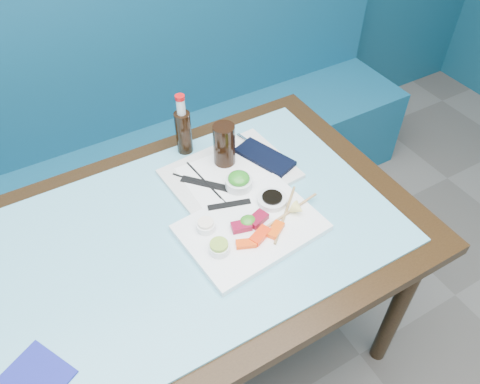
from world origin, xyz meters
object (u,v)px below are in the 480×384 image
sashimi_plate (251,228)px  seaweed_bowl (239,183)px  blue_napkin (32,381)px  serving_tray (230,174)px  dining_table (188,252)px  cola_bottle_body (184,132)px  cola_glass (224,145)px  booth_bench (114,165)px

sashimi_plate → seaweed_bowl: seaweed_bowl is taller
blue_napkin → sashimi_plate: bearing=11.5°
serving_tray → blue_napkin: serving_tray is taller
dining_table → cola_bottle_body: size_ratio=8.95×
dining_table → blue_napkin: size_ratio=9.62×
dining_table → cola_glass: (0.25, 0.20, 0.18)m
sashimi_plate → cola_glass: 0.31m
seaweed_bowl → cola_bottle_body: bearing=103.0°
serving_tray → sashimi_plate: bearing=-108.9°
serving_tray → seaweed_bowl: 0.08m
serving_tray → blue_napkin: (-0.73, -0.37, -0.00)m
dining_table → cola_bottle_body: 0.42m
sashimi_plate → cola_bottle_body: size_ratio=2.53×
sashimi_plate → cola_bottle_body: 0.43m
booth_bench → cola_bottle_body: bearing=-71.7°
booth_bench → dining_table: (0.00, -0.84, 0.29)m
seaweed_bowl → blue_napkin: 0.78m
cola_glass → sashimi_plate: bearing=-103.8°
sashimi_plate → seaweed_bowl: 0.17m
serving_tray → seaweed_bowl: seaweed_bowl is taller
blue_napkin → cola_glass: bearing=30.0°
booth_bench → sashimi_plate: 1.02m
dining_table → seaweed_bowl: 0.27m
cola_bottle_body → blue_napkin: cola_bottle_body is taller
dining_table → seaweed_bowl: seaweed_bowl is taller
cola_bottle_body → serving_tray: bearing=-69.6°
sashimi_plate → seaweed_bowl: size_ratio=4.55×
dining_table → cola_glass: cola_glass is taller
booth_bench → dining_table: 0.89m
booth_bench → cola_bottle_body: (0.16, -0.50, 0.46)m
dining_table → cola_bottle_body: cola_bottle_body is taller
cola_glass → dining_table: bearing=-140.2°
cola_bottle_body → blue_napkin: bearing=-139.3°
booth_bench → blue_napkin: 1.23m
seaweed_bowl → blue_napkin: seaweed_bowl is taller
dining_table → cola_glass: 0.37m
booth_bench → cola_glass: 0.83m
booth_bench → cola_glass: booth_bench is taller
sashimi_plate → serving_tray: bearing=69.9°
sashimi_plate → seaweed_bowl: (0.05, 0.16, 0.02)m
sashimi_plate → cola_glass: (0.07, 0.29, 0.08)m
sashimi_plate → dining_table: bearing=148.3°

